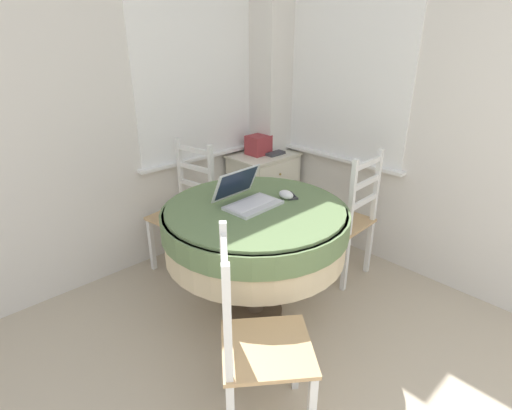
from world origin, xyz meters
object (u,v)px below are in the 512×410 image
at_px(laptop, 247,197).
at_px(dining_chair_near_back_window, 186,212).
at_px(computer_mouse, 286,195).
at_px(storage_box, 258,145).
at_px(cell_phone, 290,196).
at_px(dining_chair_near_right_window, 346,220).
at_px(corner_cabinet, 264,192).
at_px(dining_chair_camera_near, 256,345).
at_px(book_on_cabinet, 271,152).
at_px(round_dining_table, 255,228).

relative_size(laptop, dining_chair_near_back_window, 0.35).
relative_size(computer_mouse, storage_box, 0.55).
bearing_deg(cell_phone, dining_chair_near_back_window, 105.65).
bearing_deg(computer_mouse, dining_chair_near_right_window, -7.25).
xyz_separation_m(laptop, storage_box, (0.90, 0.84, -0.01)).
height_order(dining_chair_near_right_window, corner_cabinet, dining_chair_near_right_window).
bearing_deg(dining_chair_camera_near, book_on_cabinet, 42.84).
height_order(round_dining_table, cell_phone, cell_phone).
distance_m(cell_phone, dining_chair_camera_near, 1.04).
relative_size(round_dining_table, computer_mouse, 10.82).
height_order(round_dining_table, corner_cabinet, round_dining_table).
height_order(dining_chair_near_back_window, corner_cabinet, dining_chair_near_back_window).
height_order(cell_phone, storage_box, storage_box).
bearing_deg(computer_mouse, dining_chair_camera_near, -144.77).
xyz_separation_m(dining_chair_near_back_window, book_on_cabinet, (0.95, 0.02, 0.28)).
height_order(round_dining_table, dining_chair_near_back_window, dining_chair_near_back_window).
bearing_deg(dining_chair_camera_near, computer_mouse, 35.23).
xyz_separation_m(dining_chair_camera_near, corner_cabinet, (1.47, 1.45, -0.09)).
relative_size(dining_chair_camera_near, storage_box, 5.17).
bearing_deg(dining_chair_near_back_window, cell_phone, -74.35).
bearing_deg(book_on_cabinet, cell_phone, -129.31).
bearing_deg(book_on_cabinet, computer_mouse, -130.96).
relative_size(storage_box, book_on_cabinet, 0.98).
xyz_separation_m(computer_mouse, book_on_cabinet, (0.76, 0.88, -0.06)).
bearing_deg(corner_cabinet, dining_chair_camera_near, -135.40).
bearing_deg(cell_phone, corner_cabinet, 54.12).
height_order(laptop, corner_cabinet, laptop).
bearing_deg(laptop, computer_mouse, -22.95).
bearing_deg(dining_chair_near_back_window, round_dining_table, -92.30).
bearing_deg(dining_chair_near_back_window, corner_cabinet, 3.26).
bearing_deg(dining_chair_camera_near, corner_cabinet, 44.60).
distance_m(corner_cabinet, storage_box, 0.45).
bearing_deg(book_on_cabinet, corner_cabinet, 155.96).
xyz_separation_m(round_dining_table, computer_mouse, (0.22, -0.04, 0.17)).
xyz_separation_m(round_dining_table, dining_chair_camera_near, (-0.55, -0.59, -0.17)).
distance_m(cell_phone, book_on_cabinet, 1.13).
height_order(round_dining_table, dining_chair_camera_near, dining_chair_camera_near).
xyz_separation_m(cell_phone, dining_chair_camera_near, (-0.82, -0.55, -0.32)).
xyz_separation_m(dining_chair_near_right_window, book_on_cabinet, (0.18, 0.95, 0.28)).
height_order(cell_phone, dining_chair_near_right_window, dining_chair_near_right_window).
xyz_separation_m(round_dining_table, dining_chair_near_back_window, (0.03, 0.81, -0.17)).
xyz_separation_m(laptop, book_on_cabinet, (1.00, 0.78, -0.08)).
height_order(computer_mouse, storage_box, storage_box).
bearing_deg(book_on_cabinet, dining_chair_near_back_window, -178.64).
height_order(dining_chair_near_back_window, dining_chair_camera_near, same).
height_order(dining_chair_camera_near, corner_cabinet, dining_chair_camera_near).
xyz_separation_m(round_dining_table, cell_phone, (0.27, -0.04, 0.15)).
bearing_deg(corner_cabinet, book_on_cabinet, -24.04).
height_order(corner_cabinet, book_on_cabinet, book_on_cabinet).
relative_size(laptop, dining_chair_camera_near, 0.35).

